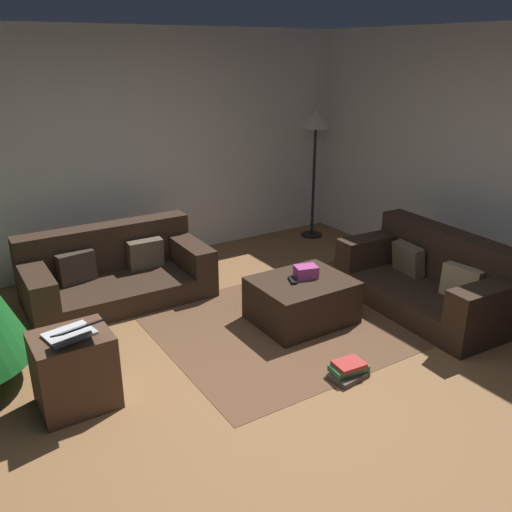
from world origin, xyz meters
TOP-DOWN VIEW (x-y plane):
  - ground_plane at (0.00, 0.00)m, footprint 6.40×6.40m
  - rear_partition at (0.00, 3.14)m, footprint 6.40×0.12m
  - couch_left at (-0.25, 2.25)m, footprint 1.78×0.96m
  - couch_right at (2.24, 0.36)m, footprint 0.94×1.73m
  - ottoman at (1.02, 0.81)m, footprint 0.86×0.70m
  - gift_box at (1.09, 0.84)m, footprint 0.23×0.20m
  - tv_remote at (0.93, 0.83)m, footprint 0.11×0.17m
  - side_table at (-1.07, 0.63)m, footprint 0.52×0.44m
  - laptop at (-1.06, 0.57)m, footprint 0.38×0.45m
  - book_stack at (0.76, -0.14)m, footprint 0.32×0.23m
  - corner_lamp at (2.61, 2.69)m, footprint 0.36×0.36m
  - area_rug at (1.02, 0.81)m, footprint 2.60×2.00m

SIDE VIEW (x-z plane):
  - ground_plane at x=0.00m, z-range 0.00..0.00m
  - area_rug at x=1.02m, z-range 0.00..0.01m
  - book_stack at x=0.76m, z-range 0.00..0.12m
  - ottoman at x=1.02m, z-range 0.00..0.40m
  - couch_left at x=-0.25m, z-range -0.09..0.60m
  - side_table at x=-1.07m, z-range 0.00..0.55m
  - couch_right at x=2.24m, z-range -0.08..0.65m
  - tv_remote at x=0.93m, z-range 0.40..0.43m
  - gift_box at x=1.09m, z-range 0.40..0.51m
  - laptop at x=-1.06m, z-range 0.51..0.69m
  - rear_partition at x=0.00m, z-range 0.00..2.60m
  - corner_lamp at x=2.61m, z-range 0.59..2.26m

